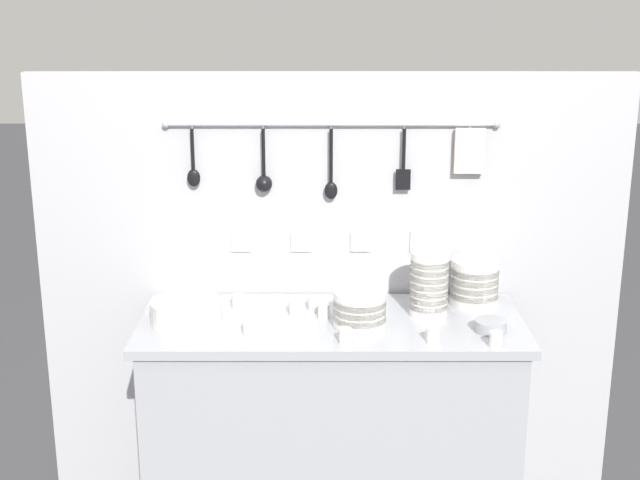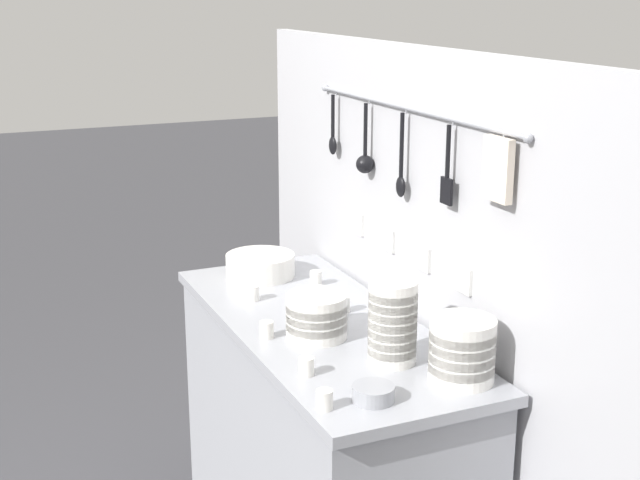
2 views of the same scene
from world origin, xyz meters
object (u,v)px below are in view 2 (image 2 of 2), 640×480
Objects in this scene: cup_mid_row at (322,300)px; cup_front_right at (253,293)px; bowl_stack_nested_right at (393,322)px; cup_by_caddy at (325,400)px; cup_back_left at (306,366)px; plate_stack at (260,265)px; cup_edge_near at (266,330)px; cup_edge_far at (316,278)px; bowl_stack_back_corner at (317,316)px; bowl_stack_tall_left at (462,350)px; cup_back_right at (343,304)px; cup_beside_plates at (327,311)px; steel_mixing_bowl at (373,393)px.

cup_mid_row and cup_front_right have the same top height.
bowl_stack_nested_right is 0.33m from cup_by_caddy.
cup_back_left is at bearing -28.63° from cup_mid_row.
plate_stack is 0.36m from cup_mid_row.
bowl_stack_nested_right is 0.38m from cup_edge_near.
cup_edge_far is at bearing 154.44° from cup_back_left.
bowl_stack_nested_right reaches higher than plate_stack.
cup_front_right is (-0.35, -0.06, -0.04)m from bowl_stack_back_corner.
bowl_stack_tall_left is 0.71× the size of plate_stack.
bowl_stack_tall_left is 3.46× the size of cup_back_right.
bowl_stack_back_corner reaches higher than cup_back_left.
cup_edge_near is at bearing -72.74° from cup_beside_plates.
steel_mixing_bowl is at bearing -5.06° from bowl_stack_back_corner.
cup_beside_plates is 1.00× the size of cup_front_right.
cup_back_right is (-0.38, 0.04, -0.09)m from bowl_stack_nested_right.
cup_edge_far is 0.24m from cup_front_right.
cup_beside_plates and cup_by_caddy have the same top height.
cup_edge_far and cup_edge_near have the same top height.
steel_mixing_bowl is at bearing -14.48° from cup_edge_far.
cup_beside_plates is at bearing 107.26° from cup_edge_near.
cup_by_caddy is (0.75, -0.10, 0.00)m from cup_front_right.
cup_beside_plates is 1.00× the size of cup_edge_near.
bowl_stack_back_corner is 0.21m from cup_back_right.
bowl_stack_back_corner is 0.26m from bowl_stack_nested_right.
plate_stack is at bearing 175.81° from bowl_stack_back_corner.
cup_front_right is at bearing 173.69° from cup_back_left.
bowl_stack_nested_right is at bearing -148.84° from bowl_stack_tall_left.
cup_back_left and cup_mid_row have the same top height.
bowl_stack_back_corner reaches higher than cup_beside_plates.
cup_edge_far is at bearing 162.27° from cup_beside_plates.
steel_mixing_bowl is (0.96, -0.08, -0.02)m from plate_stack.
plate_stack is at bearing -174.80° from cup_beside_plates.
cup_back_left is at bearing -93.19° from bowl_stack_nested_right.
plate_stack is at bearing 154.27° from cup_front_right.
bowl_stack_tall_left is 3.46× the size of cup_front_right.
bowl_stack_nested_right is 4.67× the size of cup_back_right.
cup_back_right is at bearing 134.17° from bowl_stack_back_corner.
steel_mixing_bowl is 2.16× the size of cup_back_left.
plate_stack reaches higher than cup_edge_far.
cup_edge_far is at bearing 174.15° from bowl_stack_nested_right.
plate_stack is 0.43m from cup_back_right.
cup_mid_row is at bearing 50.87° from cup_front_right.
cup_mid_row is 0.07m from cup_back_right.
steel_mixing_bowl is at bearing 11.29° from cup_edge_near.
steel_mixing_bowl is 2.16× the size of cup_front_right.
cup_mid_row is at bearing 152.26° from bowl_stack_back_corner.
cup_back_left and cup_front_right have the same top height.
cup_beside_plates is at bearing 155.27° from cup_by_caddy.
bowl_stack_nested_right is at bearing -6.25° from cup_back_right.
bowl_stack_back_corner is at bearing -4.19° from plate_stack.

